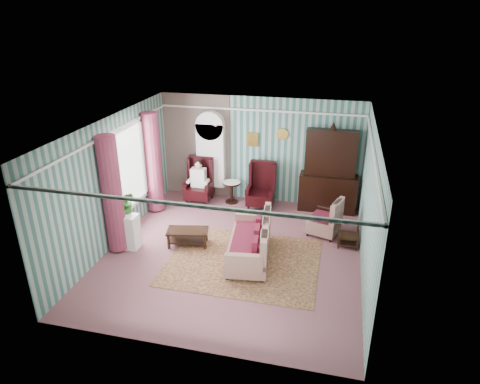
% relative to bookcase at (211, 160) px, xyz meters
% --- Properties ---
extents(floor, '(6.00, 6.00, 0.00)m').
position_rel_bookcase_xyz_m(floor, '(1.35, -2.84, -1.12)').
color(floor, brown).
rests_on(floor, ground).
extents(room_shell, '(5.53, 6.02, 2.91)m').
position_rel_bookcase_xyz_m(room_shell, '(0.73, -2.66, 0.89)').
color(room_shell, '#386760').
rests_on(room_shell, ground).
extents(bookcase, '(0.80, 0.28, 2.24)m').
position_rel_bookcase_xyz_m(bookcase, '(0.00, 0.00, 0.00)').
color(bookcase, silver).
rests_on(bookcase, floor).
extents(dresser_hutch, '(1.50, 0.56, 2.36)m').
position_rel_bookcase_xyz_m(dresser_hutch, '(3.25, -0.12, 0.06)').
color(dresser_hutch, black).
rests_on(dresser_hutch, floor).
extents(wingback_left, '(0.76, 0.80, 1.25)m').
position_rel_bookcase_xyz_m(wingback_left, '(-0.25, -0.39, -0.50)').
color(wingback_left, black).
rests_on(wingback_left, floor).
extents(wingback_right, '(0.76, 0.80, 1.25)m').
position_rel_bookcase_xyz_m(wingback_right, '(1.50, -0.39, -0.50)').
color(wingback_right, black).
rests_on(wingback_right, floor).
extents(seated_woman, '(0.44, 0.40, 1.18)m').
position_rel_bookcase_xyz_m(seated_woman, '(-0.25, -0.39, -0.53)').
color(seated_woman, beige).
rests_on(seated_woman, floor).
extents(round_side_table, '(0.50, 0.50, 0.60)m').
position_rel_bookcase_xyz_m(round_side_table, '(0.65, -0.24, -0.82)').
color(round_side_table, black).
rests_on(round_side_table, floor).
extents(nest_table, '(0.45, 0.38, 0.54)m').
position_rel_bookcase_xyz_m(nest_table, '(3.82, -1.94, -0.85)').
color(nest_table, black).
rests_on(nest_table, floor).
extents(plant_stand, '(0.55, 0.35, 0.80)m').
position_rel_bookcase_xyz_m(plant_stand, '(-1.05, -3.14, -0.72)').
color(plant_stand, white).
rests_on(plant_stand, floor).
extents(rug, '(3.20, 2.60, 0.01)m').
position_rel_bookcase_xyz_m(rug, '(1.65, -3.14, -1.11)').
color(rug, '#4B1F19').
rests_on(rug, floor).
extents(sofa, '(1.12, 2.00, 1.12)m').
position_rel_bookcase_xyz_m(sofa, '(1.74, -2.98, -0.56)').
color(sofa, beige).
rests_on(sofa, floor).
extents(floral_armchair, '(1.06, 0.99, 1.03)m').
position_rel_bookcase_xyz_m(floral_armchair, '(3.25, -1.49, -0.61)').
color(floral_armchair, '#BAAA90').
rests_on(floral_armchair, floor).
extents(coffee_table, '(1.00, 0.63, 0.38)m').
position_rel_bookcase_xyz_m(coffee_table, '(0.26, -2.74, -0.93)').
color(coffee_table, black).
rests_on(coffee_table, floor).
extents(potted_plant_a, '(0.35, 0.31, 0.37)m').
position_rel_bookcase_xyz_m(potted_plant_a, '(-1.08, -3.18, -0.13)').
color(potted_plant_a, '#184816').
rests_on(potted_plant_a, plant_stand).
extents(potted_plant_b, '(0.29, 0.25, 0.50)m').
position_rel_bookcase_xyz_m(potted_plant_b, '(-1.01, -2.99, -0.07)').
color(potted_plant_b, '#1E571B').
rests_on(potted_plant_b, plant_stand).
extents(potted_plant_c, '(0.27, 0.27, 0.37)m').
position_rel_bookcase_xyz_m(potted_plant_c, '(-1.07, -3.04, -0.14)').
color(potted_plant_c, '#184C17').
rests_on(potted_plant_c, plant_stand).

